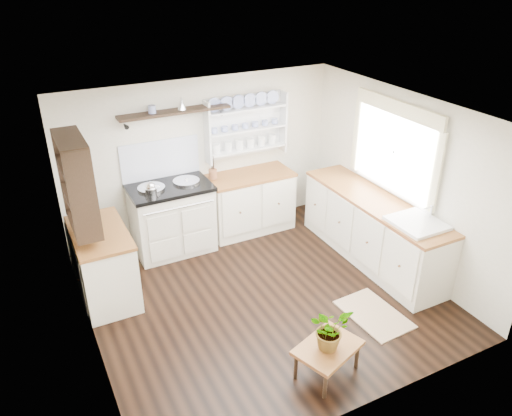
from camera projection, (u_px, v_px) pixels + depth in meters
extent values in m
cube|color=black|center=(264.00, 296.00, 6.15)|extent=(4.00, 3.80, 0.01)
cube|color=beige|center=(203.00, 158.00, 7.13)|extent=(4.00, 0.02, 2.30)
cube|color=beige|center=(401.00, 181.00, 6.43)|extent=(0.02, 3.80, 2.30)
cube|color=beige|center=(82.00, 257.00, 4.81)|extent=(0.02, 3.80, 2.30)
cube|color=white|center=(266.00, 114.00, 5.10)|extent=(4.00, 3.80, 0.01)
cube|color=white|center=(395.00, 152.00, 6.38)|extent=(0.04, 1.40, 1.00)
cube|color=white|center=(393.00, 152.00, 6.37)|extent=(0.02, 1.50, 1.10)
cube|color=#FFF4CB|center=(398.00, 108.00, 6.09)|extent=(0.04, 1.55, 0.18)
cube|color=beige|center=(172.00, 219.00, 6.93)|extent=(1.06, 0.69, 0.94)
cube|color=black|center=(169.00, 187.00, 6.70)|extent=(1.10, 0.73, 0.05)
cylinder|color=silver|center=(151.00, 188.00, 6.59)|extent=(0.36, 0.36, 0.03)
cylinder|color=silver|center=(186.00, 181.00, 6.78)|extent=(0.36, 0.36, 0.03)
cylinder|color=silver|center=(179.00, 208.00, 6.46)|extent=(0.96, 0.02, 0.02)
cube|color=white|center=(250.00, 203.00, 7.46)|extent=(1.25, 0.60, 0.88)
cube|color=brown|center=(250.00, 176.00, 7.26)|extent=(1.27, 0.63, 0.04)
cube|color=white|center=(372.00, 230.00, 6.71)|extent=(0.60, 2.40, 0.88)
cube|color=brown|center=(376.00, 201.00, 6.51)|extent=(0.62, 2.43, 0.04)
cube|color=white|center=(415.00, 232.00, 5.95)|extent=(0.55, 0.60, 0.28)
cylinder|color=silver|center=(431.00, 213.00, 5.94)|extent=(0.02, 0.02, 0.22)
cube|color=white|center=(104.00, 265.00, 5.97)|extent=(0.60, 1.10, 0.88)
cube|color=brown|center=(99.00, 233.00, 5.77)|extent=(0.62, 1.13, 0.04)
cube|color=white|center=(244.00, 125.00, 7.19)|extent=(1.20, 0.03, 0.90)
cube|color=white|center=(246.00, 127.00, 7.12)|extent=(1.20, 0.22, 0.02)
cylinder|color=navy|center=(246.00, 108.00, 7.01)|extent=(0.20, 0.02, 0.20)
cube|color=black|center=(175.00, 112.00, 6.51)|extent=(1.50, 0.24, 0.04)
cone|color=black|center=(125.00, 125.00, 6.36)|extent=(0.06, 0.20, 0.06)
cone|color=black|center=(219.00, 112.00, 6.88)|extent=(0.06, 0.20, 0.06)
cube|color=black|center=(77.00, 182.00, 5.41)|extent=(0.28, 0.80, 1.05)
cylinder|color=brown|center=(213.00, 174.00, 7.06)|extent=(0.12, 0.12, 0.14)
cube|color=brown|center=(328.00, 348.00, 4.88)|extent=(0.75, 0.64, 0.04)
cylinder|color=black|center=(325.00, 386.00, 4.67)|extent=(0.04, 0.04, 0.31)
cylinder|color=black|center=(296.00, 367.00, 4.89)|extent=(0.04, 0.04, 0.31)
cylinder|color=black|center=(357.00, 356.00, 5.02)|extent=(0.04, 0.04, 0.31)
cylinder|color=black|center=(328.00, 339.00, 5.24)|extent=(0.04, 0.04, 0.31)
imported|color=#3F7233|center=(330.00, 329.00, 4.77)|extent=(0.46, 0.42, 0.43)
cube|color=#9B7C5A|center=(374.00, 314.00, 5.82)|extent=(0.59, 0.88, 0.02)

